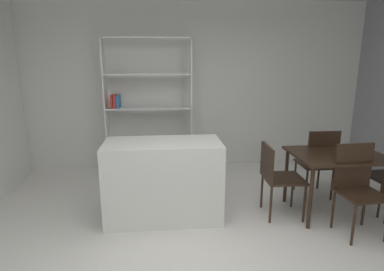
% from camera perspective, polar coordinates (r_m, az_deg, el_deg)
% --- Properties ---
extents(ground_plane, '(8.96, 8.96, 0.00)m').
position_cam_1_polar(ground_plane, '(3.20, 1.55, -21.62)').
color(ground_plane, silver).
extents(back_partition, '(6.52, 0.06, 2.83)m').
position_cam_1_polar(back_partition, '(5.45, -2.08, 9.02)').
color(back_partition, silver).
rests_on(back_partition, ground_plane).
extents(kitchen_island, '(1.35, 0.66, 0.93)m').
position_cam_1_polar(kitchen_island, '(3.73, -5.24, -8.13)').
color(kitchen_island, silver).
rests_on(kitchen_island, ground_plane).
extents(open_bookshelf, '(1.39, 0.30, 2.20)m').
position_cam_1_polar(open_bookshelf, '(5.14, -8.71, 4.33)').
color(open_bookshelf, white).
rests_on(open_bookshelf, ground_plane).
extents(dining_table, '(1.06, 0.81, 0.76)m').
position_cam_1_polar(dining_table, '(4.14, 25.00, -4.14)').
color(dining_table, black).
rests_on(dining_table, ground_plane).
extents(dining_chair_island_side, '(0.48, 0.48, 0.88)m').
position_cam_1_polar(dining_chair_island_side, '(3.86, 15.12, -6.71)').
color(dining_chair_island_side, black).
rests_on(dining_chair_island_side, ground_plane).
extents(dining_chair_near, '(0.47, 0.44, 0.97)m').
position_cam_1_polar(dining_chair_near, '(3.82, 27.97, -7.44)').
color(dining_chair_near, black).
rests_on(dining_chair_near, ground_plane).
extents(dining_chair_far, '(0.43, 0.46, 0.97)m').
position_cam_1_polar(dining_chair_far, '(4.51, 22.17, -4.00)').
color(dining_chair_far, black).
rests_on(dining_chair_far, ground_plane).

